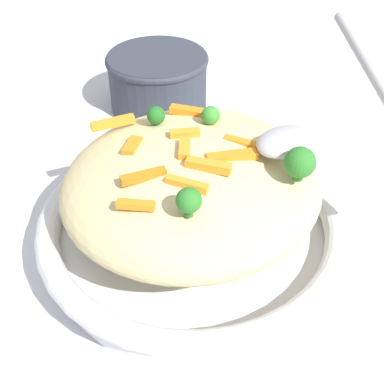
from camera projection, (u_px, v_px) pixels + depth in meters
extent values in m
plane|color=silver|center=(192.00, 248.00, 0.51)|extent=(2.40, 2.40, 0.00)
cylinder|color=silver|center=(192.00, 238.00, 0.50)|extent=(0.27, 0.27, 0.03)
torus|color=silver|center=(192.00, 220.00, 0.48)|extent=(0.30, 0.30, 0.02)
torus|color=black|center=(192.00, 217.00, 0.48)|extent=(0.29, 0.29, 0.00)
ellipsoid|color=#DBC689|center=(192.00, 183.00, 0.45)|extent=(0.24, 0.23, 0.08)
cube|color=orange|center=(182.00, 146.00, 0.43)|extent=(0.02, 0.03, 0.01)
cube|color=orange|center=(208.00, 166.00, 0.41)|extent=(0.03, 0.04, 0.01)
cube|color=orange|center=(144.00, 176.00, 0.40)|extent=(0.04, 0.02, 0.01)
cube|color=orange|center=(132.00, 146.00, 0.44)|extent=(0.03, 0.02, 0.01)
cube|color=orange|center=(243.00, 143.00, 0.44)|extent=(0.02, 0.03, 0.01)
cube|color=orange|center=(113.00, 123.00, 0.47)|extent=(0.04, 0.02, 0.01)
cube|color=orange|center=(191.00, 112.00, 0.48)|extent=(0.03, 0.04, 0.01)
cube|color=orange|center=(185.00, 134.00, 0.44)|extent=(0.03, 0.02, 0.01)
cube|color=orange|center=(232.00, 156.00, 0.42)|extent=(0.04, 0.03, 0.01)
cube|color=orange|center=(136.00, 205.00, 0.38)|extent=(0.03, 0.03, 0.01)
cube|color=orange|center=(187.00, 185.00, 0.39)|extent=(0.02, 0.03, 0.01)
cylinder|color=#377928|center=(210.00, 123.00, 0.47)|extent=(0.01, 0.01, 0.01)
sphere|color=#3D8E33|center=(211.00, 115.00, 0.46)|extent=(0.02, 0.02, 0.02)
cylinder|color=#205B1C|center=(155.00, 124.00, 0.47)|extent=(0.01, 0.01, 0.01)
sphere|color=#236B23|center=(155.00, 116.00, 0.46)|extent=(0.02, 0.02, 0.02)
cylinder|color=#296820|center=(189.00, 211.00, 0.37)|extent=(0.01, 0.01, 0.01)
sphere|color=#2D7A28|center=(189.00, 200.00, 0.36)|extent=(0.02, 0.02, 0.02)
cylinder|color=#296820|center=(298.00, 175.00, 0.41)|extent=(0.01, 0.01, 0.01)
sphere|color=#2D7A28|center=(300.00, 162.00, 0.40)|extent=(0.03, 0.03, 0.03)
ellipsoid|color=#B7B7BC|center=(285.00, 141.00, 0.42)|extent=(0.06, 0.04, 0.02)
cylinder|color=#B7B7BC|center=(384.00, 91.00, 0.42)|extent=(0.07, 0.17, 0.08)
cylinder|color=#333842|center=(158.00, 81.00, 0.70)|extent=(0.14, 0.14, 0.08)
torus|color=#333842|center=(157.00, 59.00, 0.68)|extent=(0.14, 0.14, 0.01)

